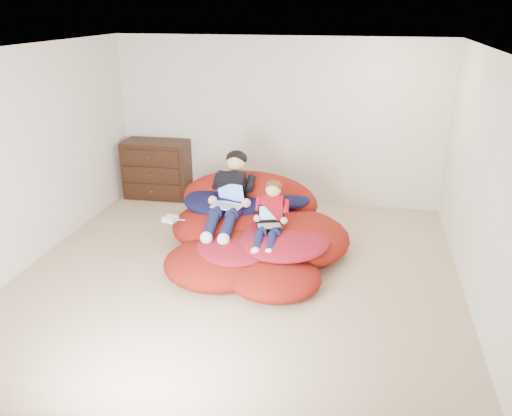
{
  "coord_description": "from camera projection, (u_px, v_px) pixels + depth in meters",
  "views": [
    {
      "loc": [
        1.27,
        -4.91,
        2.9
      ],
      "look_at": [
        0.14,
        0.37,
        0.7
      ],
      "focal_mm": 35.0,
      "sensor_mm": 36.0,
      "label": 1
    }
  ],
  "objects": [
    {
      "name": "cream_pillow",
      "position": [
        226.0,
        181.0,
        6.96
      ],
      "size": [
        0.46,
        0.29,
        0.29
      ],
      "primitive_type": "ellipsoid",
      "color": "beige",
      "rests_on": "beanbag_pile"
    },
    {
      "name": "dresser",
      "position": [
        157.0,
        169.0,
        8.0
      ],
      "size": [
        1.04,
        0.6,
        0.92
      ],
      "color": "black",
      "rests_on": "ground"
    },
    {
      "name": "power_adapter",
      "position": [
        170.0,
        219.0,
        6.24
      ],
      "size": [
        0.19,
        0.19,
        0.06
      ],
      "primitive_type": "cube",
      "rotation": [
        0.0,
        0.0,
        -0.22
      ],
      "color": "silver",
      "rests_on": "beanbag_pile"
    },
    {
      "name": "younger_boy",
      "position": [
        271.0,
        214.0,
        5.86
      ],
      "size": [
        0.3,
        0.84,
        0.67
      ],
      "color": "#B30F20",
      "rests_on": "beanbag_pile"
    },
    {
      "name": "beanbag_pile",
      "position": [
        252.0,
        230.0,
        6.31
      ],
      "size": [
        2.36,
        2.42,
        0.89
      ],
      "color": "maroon",
      "rests_on": "ground"
    },
    {
      "name": "older_boy",
      "position": [
        231.0,
        192.0,
        6.28
      ],
      "size": [
        0.37,
        1.27,
        0.83
      ],
      "color": "black",
      "rests_on": "beanbag_pile"
    },
    {
      "name": "room_shell",
      "position": [
        238.0,
        258.0,
        5.7
      ],
      "size": [
        5.1,
        5.1,
        2.77
      ],
      "color": "tan",
      "rests_on": "ground"
    },
    {
      "name": "laptop_white",
      "position": [
        229.0,
        200.0,
        6.22
      ],
      "size": [
        0.41,
        0.4,
        0.26
      ],
      "color": "silver",
      "rests_on": "older_boy"
    },
    {
      "name": "laptop_black",
      "position": [
        270.0,
        220.0,
        5.87
      ],
      "size": [
        0.37,
        0.34,
        0.23
      ],
      "color": "black",
      "rests_on": "younger_boy"
    }
  ]
}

